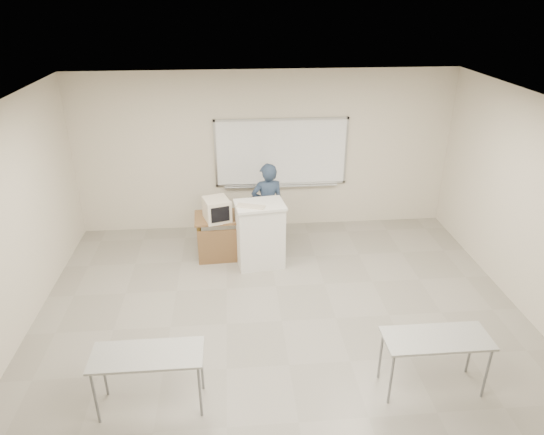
{
  "coord_description": "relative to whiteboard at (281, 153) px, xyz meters",
  "views": [
    {
      "loc": [
        -0.61,
        -4.64,
        4.27
      ],
      "look_at": [
        -0.03,
        2.2,
        1.01
      ],
      "focal_mm": 32.0,
      "sensor_mm": 36.0,
      "label": 1
    }
  ],
  "objects": [
    {
      "name": "floor",
      "position": [
        -0.3,
        -3.97,
        -1.49
      ],
      "size": [
        7.0,
        8.0,
        0.01
      ],
      "primitive_type": "cube",
      "color": "gray",
      "rests_on": "ground"
    },
    {
      "name": "whiteboard",
      "position": [
        0.0,
        0.0,
        0.0
      ],
      "size": [
        2.48,
        0.1,
        1.31
      ],
      "color": "white",
      "rests_on": "floor"
    },
    {
      "name": "student_desks",
      "position": [
        -0.3,
        -5.32,
        -0.81
      ],
      "size": [
        4.4,
        2.2,
        0.73
      ],
      "color": "#A8A8A2",
      "rests_on": "floor"
    },
    {
      "name": "instructor_desk",
      "position": [
        -0.96,
        -1.21,
        -0.96
      ],
      "size": [
        1.26,
        0.63,
        0.75
      ],
      "rotation": [
        0.0,
        0.0,
        0.05
      ],
      "color": "brown",
      "rests_on": "floor"
    },
    {
      "name": "podium",
      "position": [
        -0.5,
        -1.47,
        -0.92
      ],
      "size": [
        0.79,
        0.58,
        1.12
      ],
      "rotation": [
        0.0,
        0.0,
        0.13
      ],
      "color": "white",
      "rests_on": "floor"
    },
    {
      "name": "crt_monitor",
      "position": [
        -1.21,
        -1.22,
        -0.55
      ],
      "size": [
        0.4,
        0.45,
        0.38
      ],
      "rotation": [
        0.0,
        0.0,
        0.29
      ],
      "color": "beige",
      "rests_on": "instructor_desk"
    },
    {
      "name": "laptop",
      "position": [
        -0.57,
        -0.94,
        -0.68
      ],
      "size": [
        0.3,
        0.28,
        0.23
      ],
      "rotation": [
        0.0,
        0.0,
        0.42
      ],
      "color": "black",
      "rests_on": "instructor_desk"
    },
    {
      "name": "mouse",
      "position": [
        -0.76,
        -1.3,
        -0.71
      ],
      "size": [
        0.12,
        0.1,
        0.04
      ],
      "primitive_type": "ellipsoid",
      "rotation": [
        0.0,
        0.0,
        -0.32
      ],
      "color": "#96979D",
      "rests_on": "instructor_desk"
    },
    {
      "name": "keyboard",
      "position": [
        -0.65,
        -1.59,
        -0.35
      ],
      "size": [
        0.47,
        0.29,
        0.02
      ],
      "primitive_type": "cube",
      "rotation": [
        0.0,
        0.0,
        -0.34
      ],
      "color": "beige",
      "rests_on": "podium"
    },
    {
      "name": "presenter",
      "position": [
        -0.32,
        -0.85,
        -0.69
      ],
      "size": [
        0.62,
        0.45,
        1.58
      ],
      "primitive_type": "imported",
      "rotation": [
        0.0,
        0.0,
        3.27
      ],
      "color": "black",
      "rests_on": "floor"
    }
  ]
}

